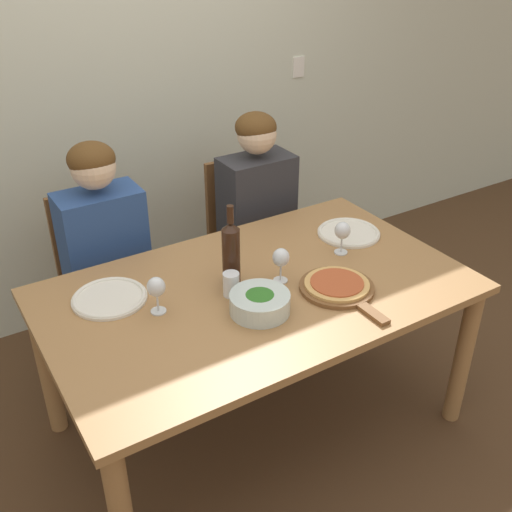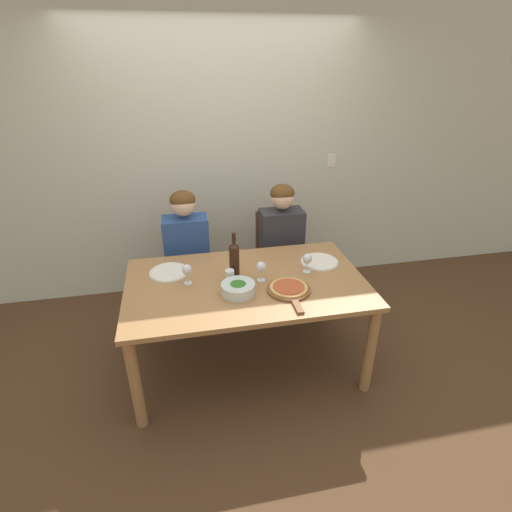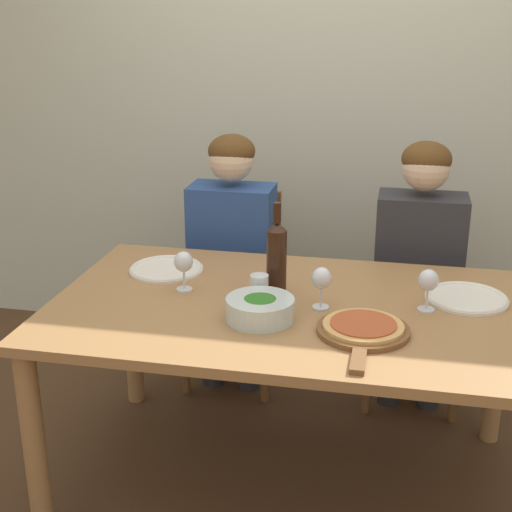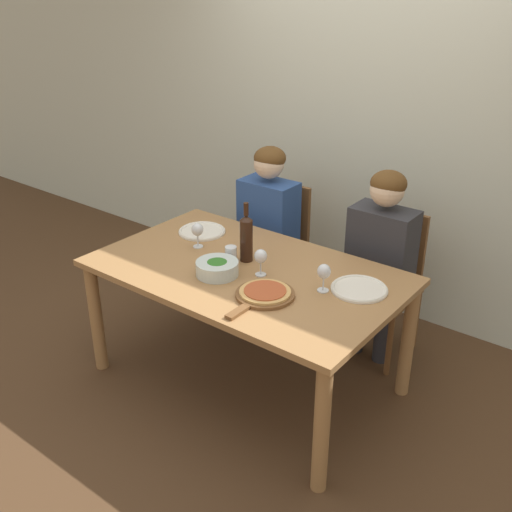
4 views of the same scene
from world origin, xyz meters
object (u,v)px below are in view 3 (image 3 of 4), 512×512
object	(u,v)px
dinner_plate_left	(166,269)
wine_glass_left	(184,264)
chair_right	(415,294)
person_man	(419,253)
wine_bottle	(277,257)
dinner_plate_right	(467,298)
pizza_on_board	(363,329)
person_woman	(231,241)
chair_left	(237,281)
wine_glass_right	(428,282)
wine_glass_centre	(321,280)
broccoli_bowl	(260,309)
water_tumbler	(259,288)

from	to	relation	value
dinner_plate_left	wine_glass_left	bearing A→B (deg)	-53.74
chair_right	person_man	bearing A→B (deg)	-90.00
wine_bottle	dinner_plate_left	world-z (taller)	wine_bottle
wine_bottle	dinner_plate_right	bearing A→B (deg)	6.43
chair_right	pizza_on_board	size ratio (longest dim) A/B	2.05
chair_right	dinner_plate_right	world-z (taller)	chair_right
chair_right	person_woman	xyz separation A→B (m)	(-0.84, -0.11, 0.24)
chair_left	dinner_plate_right	world-z (taller)	chair_left
chair_left	wine_bottle	xyz separation A→B (m)	(0.32, -0.74, 0.40)
person_man	chair_left	bearing A→B (deg)	172.43
chair_left	wine_glass_right	xyz separation A→B (m)	(0.86, -0.78, 0.36)
chair_left	dinner_plate_right	bearing A→B (deg)	-33.42
chair_left	pizza_on_board	size ratio (longest dim) A/B	2.05
dinner_plate_left	wine_glass_centre	distance (m)	0.70
broccoli_bowl	dinner_plate_right	xyz separation A→B (m)	(0.69, 0.31, -0.03)
chair_right	dinner_plate_right	size ratio (longest dim) A/B	3.09
person_woman	wine_glass_centre	world-z (taller)	person_woman
wine_glass_left	broccoli_bowl	bearing A→B (deg)	-31.69
chair_left	chair_right	bearing A→B (deg)	0.00
dinner_plate_right	dinner_plate_left	bearing A→B (deg)	176.72
water_tumbler	dinner_plate_right	bearing A→B (deg)	12.13
person_woman	wine_glass_right	xyz separation A→B (m)	(0.86, -0.67, 0.12)
chair_right	person_woman	size ratio (longest dim) A/B	0.75
dinner_plate_left	wine_bottle	bearing A→B (deg)	-16.86
person_man	wine_glass_right	distance (m)	0.68
wine_glass_right	dinner_plate_right	bearing A→B (deg)	39.83
dinner_plate_left	person_woman	bearing A→B (deg)	72.81
person_man	pizza_on_board	xyz separation A→B (m)	(-0.19, -0.90, 0.03)
wine_glass_centre	water_tumbler	size ratio (longest dim) A/B	1.52
chair_left	dinner_plate_left	size ratio (longest dim) A/B	3.09
dinner_plate_right	wine_glass_centre	xyz separation A→B (m)	(-0.50, -0.17, 0.10)
person_woman	dinner_plate_left	world-z (taller)	person_woman
chair_right	wine_glass_right	world-z (taller)	chair_right
wine_bottle	pizza_on_board	xyz separation A→B (m)	(0.33, -0.28, -0.13)
chair_right	wine_glass_centre	distance (m)	0.97
chair_left	wine_glass_left	distance (m)	0.85
water_tumbler	chair_left	bearing A→B (deg)	108.51
water_tumbler	broccoli_bowl	bearing A→B (deg)	-77.58
wine_glass_left	water_tumbler	bearing A→B (deg)	-8.90
wine_bottle	wine_glass_right	bearing A→B (deg)	-4.62
chair_right	pizza_on_board	xyz separation A→B (m)	(-0.19, -1.01, 0.27)
person_woman	wine_glass_right	world-z (taller)	person_woman
pizza_on_board	wine_glass_left	size ratio (longest dim) A/B	2.93
wine_glass_left	water_tumbler	xyz separation A→B (m)	(0.29, -0.05, -0.06)
person_woman	dinner_plate_right	distance (m)	1.14
person_woman	wine_glass_right	bearing A→B (deg)	-37.95
dinner_plate_right	chair_left	bearing A→B (deg)	146.58
broccoli_bowl	water_tumbler	bearing A→B (deg)	102.42
pizza_on_board	wine_glass_right	world-z (taller)	wine_glass_right
dinner_plate_left	broccoli_bowl	bearing A→B (deg)	-39.64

